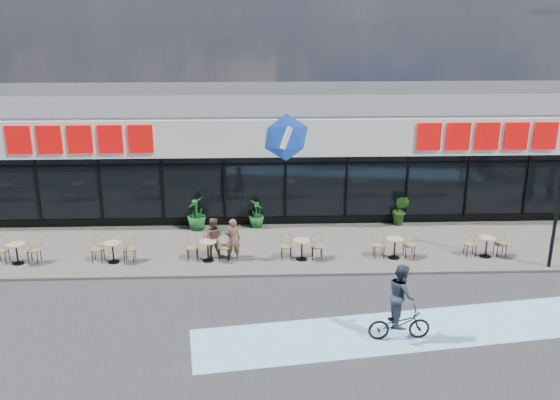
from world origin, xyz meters
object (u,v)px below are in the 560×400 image
potted_plant_mid (256,214)px  patron_left (233,239)px  potted_plant_left (196,213)px  potted_plant_right (400,210)px  cyclist_a (400,309)px  patron_right (213,237)px

potted_plant_mid → patron_left: 3.42m
potted_plant_mid → potted_plant_left: bearing=-175.2°
potted_plant_left → potted_plant_right: bearing=1.6°
cyclist_a → potted_plant_mid: bearing=114.0°
potted_plant_right → patron_left: (-6.76, -3.35, 0.13)m
potted_plant_left → patron_right: size_ratio=0.93×
potted_plant_right → cyclist_a: 8.97m
potted_plant_mid → patron_right: 3.40m
potted_plant_right → patron_right: (-7.47, -3.07, 0.10)m
patron_left → patron_right: patron_left is taller
patron_left → potted_plant_right: bearing=-163.5°
patron_right → potted_plant_right: bearing=-148.8°
potted_plant_left → potted_plant_mid: potted_plant_left is taller
potted_plant_left → patron_left: patron_left is taller
potted_plant_mid → patron_left: size_ratio=0.75×
potted_plant_mid → cyclist_a: cyclist_a is taller
potted_plant_left → patron_right: bearing=-72.9°
patron_right → cyclist_a: cyclist_a is taller
cyclist_a → patron_right: bearing=133.7°
potted_plant_mid → potted_plant_right: potted_plant_right is taller
potted_plant_mid → cyclist_a: 9.52m
cyclist_a → potted_plant_right: bearing=76.7°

